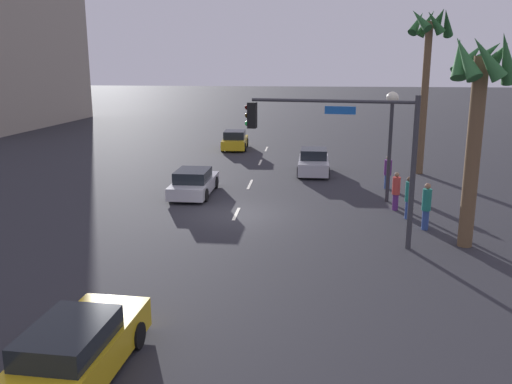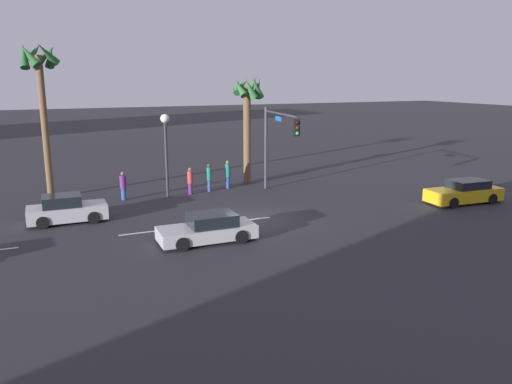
# 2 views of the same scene
# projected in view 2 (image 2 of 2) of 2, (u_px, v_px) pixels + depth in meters

# --- Properties ---
(ground_plane) EXTENTS (220.00, 220.00, 0.00)m
(ground_plane) POSITION_uv_depth(u_px,v_px,m) (254.00, 219.00, 27.15)
(ground_plane) COLOR #28282D
(lane_stripe_2) EXTENTS (2.34, 0.14, 0.01)m
(lane_stripe_2) POSITION_uv_depth(u_px,v_px,m) (143.00, 233.00, 24.81)
(lane_stripe_2) COLOR silver
(lane_stripe_2) RESTS_ON ground_plane
(lane_stripe_3) EXTENTS (2.03, 0.14, 0.01)m
(lane_stripe_3) POSITION_uv_depth(u_px,v_px,m) (253.00, 219.00, 27.12)
(lane_stripe_3) COLOR silver
(lane_stripe_3) RESTS_ON ground_plane
(car_0) EXTENTS (4.50, 1.97, 1.32)m
(car_0) POSITION_uv_depth(u_px,v_px,m) (208.00, 229.00, 23.34)
(car_0) COLOR #B7B7BC
(car_0) RESTS_ON ground_plane
(car_2) EXTENTS (4.79, 2.03, 1.41)m
(car_2) POSITION_uv_depth(u_px,v_px,m) (465.00, 192.00, 30.58)
(car_2) COLOR gold
(car_2) RESTS_ON ground_plane
(car_3) EXTENTS (4.01, 1.91, 1.47)m
(car_3) POSITION_uv_depth(u_px,v_px,m) (66.00, 210.00, 26.50)
(car_3) COLOR #B7B7BC
(car_3) RESTS_ON ground_plane
(traffic_signal) EXTENTS (1.08, 6.19, 5.55)m
(traffic_signal) POSITION_uv_depth(u_px,v_px,m) (276.00, 136.00, 31.80)
(traffic_signal) COLOR #38383D
(traffic_signal) RESTS_ON ground_plane
(streetlamp) EXTENTS (0.56, 0.56, 5.26)m
(streetlamp) POSITION_uv_depth(u_px,v_px,m) (166.00, 138.00, 31.41)
(streetlamp) COLOR #2D2D33
(streetlamp) RESTS_ON ground_plane
(pedestrian_0) EXTENTS (0.40, 0.40, 1.93)m
(pedestrian_0) POSITION_uv_depth(u_px,v_px,m) (228.00, 174.00, 34.58)
(pedestrian_0) COLOR #2D478C
(pedestrian_0) RESTS_ON ground_plane
(pedestrian_1) EXTENTS (0.36, 0.36, 1.87)m
(pedestrian_1) POSITION_uv_depth(u_px,v_px,m) (209.00, 177.00, 33.60)
(pedestrian_1) COLOR #2D478C
(pedestrian_1) RESTS_ON ground_plane
(pedestrian_2) EXTENTS (0.46, 0.46, 1.76)m
(pedestrian_2) POSITION_uv_depth(u_px,v_px,m) (190.00, 180.00, 32.79)
(pedestrian_2) COLOR #59266B
(pedestrian_2) RESTS_ON ground_plane
(pedestrian_3) EXTENTS (0.41, 0.41, 1.77)m
(pedestrian_3) POSITION_uv_depth(u_px,v_px,m) (123.00, 185.00, 31.31)
(pedestrian_3) COLOR #2D478C
(pedestrian_3) RESTS_ON ground_plane
(palm_tree_0) EXTENTS (2.41, 2.53, 7.71)m
(palm_tree_0) POSITION_uv_depth(u_px,v_px,m) (248.00, 105.00, 35.27)
(palm_tree_0) COLOR brown
(palm_tree_0) RESTS_ON ground_plane
(palm_tree_1) EXTENTS (2.49, 2.77, 9.62)m
(palm_tree_1) POSITION_uv_depth(u_px,v_px,m) (41.00, 81.00, 30.53)
(palm_tree_1) COLOR brown
(palm_tree_1) RESTS_ON ground_plane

